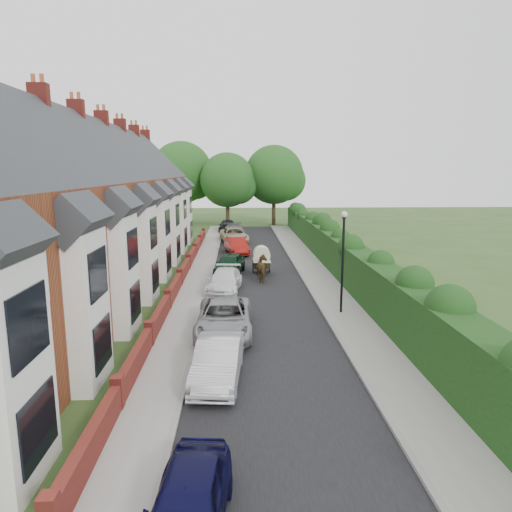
{
  "coord_description": "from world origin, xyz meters",
  "views": [
    {
      "loc": [
        -1.73,
        -17.73,
        7.1
      ],
      "look_at": [
        -0.69,
        8.24,
        2.2
      ],
      "focal_mm": 32.0,
      "sensor_mm": 36.0,
      "label": 1
    }
  ],
  "objects_px": {
    "car_silver_a": "(218,361)",
    "car_black": "(227,226)",
    "car_white": "(225,281)",
    "car_green": "(230,264)",
    "car_red": "(237,246)",
    "car_grey": "(235,232)",
    "car_navy": "(188,505)",
    "horse": "(263,269)",
    "car_beige": "(234,235)",
    "car_silver_b": "(224,318)",
    "lamppost": "(343,249)",
    "horse_cart": "(262,258)"
  },
  "relations": [
    {
      "from": "car_silver_a",
      "to": "car_black",
      "type": "distance_m",
      "value": 38.28
    },
    {
      "from": "car_white",
      "to": "car_green",
      "type": "distance_m",
      "value": 4.72
    },
    {
      "from": "car_red",
      "to": "car_grey",
      "type": "relative_size",
      "value": 0.82
    },
    {
      "from": "car_white",
      "to": "car_navy",
      "type": "bearing_deg",
      "value": -84.73
    },
    {
      "from": "car_silver_a",
      "to": "horse",
      "type": "height_order",
      "value": "horse"
    },
    {
      "from": "car_beige",
      "to": "car_black",
      "type": "height_order",
      "value": "car_black"
    },
    {
      "from": "car_silver_a",
      "to": "car_black",
      "type": "relative_size",
      "value": 0.98
    },
    {
      "from": "car_grey",
      "to": "car_black",
      "type": "relative_size",
      "value": 1.21
    },
    {
      "from": "car_navy",
      "to": "horse",
      "type": "relative_size",
      "value": 1.94
    },
    {
      "from": "car_silver_a",
      "to": "car_silver_b",
      "type": "xyz_separation_m",
      "value": [
        0.08,
        4.49,
        0.02
      ]
    },
    {
      "from": "car_beige",
      "to": "car_grey",
      "type": "bearing_deg",
      "value": 79.84
    },
    {
      "from": "car_white",
      "to": "car_black",
      "type": "relative_size",
      "value": 1.03
    },
    {
      "from": "car_grey",
      "to": "horse",
      "type": "bearing_deg",
      "value": -90.17
    },
    {
      "from": "car_silver_b",
      "to": "car_white",
      "type": "relative_size",
      "value": 1.16
    },
    {
      "from": "car_green",
      "to": "lamppost",
      "type": "bearing_deg",
      "value": -46.66
    },
    {
      "from": "car_green",
      "to": "horse_cart",
      "type": "relative_size",
      "value": 1.52
    },
    {
      "from": "car_grey",
      "to": "car_green",
      "type": "bearing_deg",
      "value": -97.18
    },
    {
      "from": "car_navy",
      "to": "car_red",
      "type": "bearing_deg",
      "value": 93.05
    },
    {
      "from": "car_red",
      "to": "car_green",
      "type": "bearing_deg",
      "value": -104.64
    },
    {
      "from": "car_silver_b",
      "to": "car_beige",
      "type": "bearing_deg",
      "value": 90.01
    },
    {
      "from": "car_beige",
      "to": "car_black",
      "type": "xyz_separation_m",
      "value": [
        -0.89,
        8.0,
        0.01
      ]
    },
    {
      "from": "lamppost",
      "to": "car_white",
      "type": "distance_m",
      "value": 7.94
    },
    {
      "from": "car_green",
      "to": "car_red",
      "type": "bearing_deg",
      "value": 98.13
    },
    {
      "from": "car_white",
      "to": "car_red",
      "type": "distance_m",
      "value": 12.37
    },
    {
      "from": "car_white",
      "to": "horse",
      "type": "bearing_deg",
      "value": 51.28
    },
    {
      "from": "car_red",
      "to": "car_black",
      "type": "distance_m",
      "value": 14.37
    },
    {
      "from": "car_white",
      "to": "car_beige",
      "type": "distance_m",
      "value": 18.68
    },
    {
      "from": "car_silver_b",
      "to": "car_black",
      "type": "distance_m",
      "value": 33.79
    },
    {
      "from": "car_navy",
      "to": "car_grey",
      "type": "relative_size",
      "value": 0.73
    },
    {
      "from": "car_beige",
      "to": "horse_cart",
      "type": "bearing_deg",
      "value": -90.32
    },
    {
      "from": "car_beige",
      "to": "car_black",
      "type": "bearing_deg",
      "value": 87.87
    },
    {
      "from": "car_silver_b",
      "to": "horse",
      "type": "relative_size",
      "value": 2.65
    },
    {
      "from": "horse",
      "to": "car_red",
      "type": "bearing_deg",
      "value": -88.21
    },
    {
      "from": "car_white",
      "to": "car_green",
      "type": "height_order",
      "value": "car_green"
    },
    {
      "from": "car_navy",
      "to": "car_beige",
      "type": "height_order",
      "value": "car_beige"
    },
    {
      "from": "car_silver_b",
      "to": "car_beige",
      "type": "xyz_separation_m",
      "value": [
        0.24,
        25.79,
        0.01
      ]
    },
    {
      "from": "car_green",
      "to": "horse",
      "type": "distance_m",
      "value": 3.15
    },
    {
      "from": "car_silver_b",
      "to": "horse_cart",
      "type": "height_order",
      "value": "horse_cart"
    },
    {
      "from": "lamppost",
      "to": "horse",
      "type": "distance_m",
      "value": 8.23
    },
    {
      "from": "car_white",
      "to": "car_grey",
      "type": "height_order",
      "value": "car_grey"
    },
    {
      "from": "car_beige",
      "to": "car_grey",
      "type": "relative_size",
      "value": 1.01
    },
    {
      "from": "car_navy",
      "to": "car_white",
      "type": "xyz_separation_m",
      "value": [
        0.2,
        18.35,
        0.0
      ]
    },
    {
      "from": "lamppost",
      "to": "car_beige",
      "type": "xyz_separation_m",
      "value": [
        -5.51,
        23.23,
        -2.56
      ]
    },
    {
      "from": "car_silver_a",
      "to": "car_green",
      "type": "distance_m",
      "value": 16.31
    },
    {
      "from": "car_grey",
      "to": "car_beige",
      "type": "bearing_deg",
      "value": -97.94
    },
    {
      "from": "car_silver_a",
      "to": "car_grey",
      "type": "relative_size",
      "value": 0.81
    },
    {
      "from": "car_black",
      "to": "car_silver_a",
      "type": "bearing_deg",
      "value": -85.38
    },
    {
      "from": "car_navy",
      "to": "horse",
      "type": "height_order",
      "value": "horse"
    },
    {
      "from": "car_red",
      "to": "horse",
      "type": "relative_size",
      "value": 2.2
    },
    {
      "from": "car_red",
      "to": "horse",
      "type": "distance_m",
      "value": 10.03
    }
  ]
}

